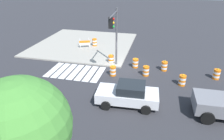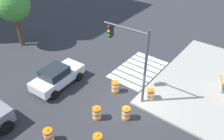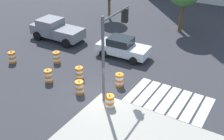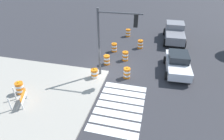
{
  "view_description": "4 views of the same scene",
  "coord_description": "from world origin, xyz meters",
  "px_view_note": "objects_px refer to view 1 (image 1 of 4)",
  "views": [
    {
      "loc": [
        -3.33,
        17.61,
        8.49
      ],
      "look_at": [
        0.27,
        2.62,
        1.01
      ],
      "focal_mm": 32.41,
      "sensor_mm": 36.0,
      "label": 1
    },
    {
      "loc": [
        -10.18,
        -6.2,
        11.15
      ],
      "look_at": [
        0.85,
        2.28,
        1.48
      ],
      "focal_mm": 36.33,
      "sensor_mm": 36.0,
      "label": 2
    },
    {
      "loc": [
        8.54,
        -12.63,
        10.44
      ],
      "look_at": [
        -0.28,
        1.83,
        0.93
      ],
      "focal_mm": 44.92,
      "sensor_mm": 36.0,
      "label": 3
    },
    {
      "loc": [
        13.64,
        3.67,
        9.05
      ],
      "look_at": [
        2.06,
        0.79,
        1.61
      ],
      "focal_mm": 30.92,
      "sensor_mm": 36.0,
      "label": 4
    }
  ],
  "objects_px": {
    "traffic_barrel_median_far": "(164,66)",
    "traffic_barrel_on_sidewalk": "(95,42)",
    "traffic_barrel_near_corner": "(113,71)",
    "traffic_barrel_far_curb": "(217,74)",
    "traffic_light_pole": "(115,30)",
    "traffic_barrel_lane_center": "(135,63)",
    "traffic_barrel_opposite_curb": "(111,59)",
    "construction_barricade": "(85,43)",
    "street_tree_streetside_near": "(20,128)",
    "sports_car": "(128,94)",
    "traffic_barrel_crosswalk_end": "(146,71)",
    "traffic_barrel_median_near": "(182,80)"
  },
  "relations": [
    {
      "from": "traffic_barrel_crosswalk_end",
      "to": "construction_barricade",
      "type": "distance_m",
      "value": 9.73
    },
    {
      "from": "traffic_barrel_near_corner",
      "to": "street_tree_streetside_near",
      "type": "distance_m",
      "value": 12.53
    },
    {
      "from": "traffic_barrel_median_far",
      "to": "traffic_barrel_on_sidewalk",
      "type": "height_order",
      "value": "traffic_barrel_on_sidewalk"
    },
    {
      "from": "traffic_barrel_near_corner",
      "to": "traffic_barrel_lane_center",
      "type": "height_order",
      "value": "same"
    },
    {
      "from": "traffic_barrel_median_far",
      "to": "traffic_barrel_on_sidewalk",
      "type": "xyz_separation_m",
      "value": [
        8.56,
        -4.97,
        0.15
      ]
    },
    {
      "from": "sports_car",
      "to": "traffic_barrel_on_sidewalk",
      "type": "xyz_separation_m",
      "value": [
        6.1,
        -11.17,
        -0.21
      ]
    },
    {
      "from": "traffic_barrel_far_curb",
      "to": "traffic_barrel_lane_center",
      "type": "relative_size",
      "value": 1.0
    },
    {
      "from": "traffic_barrel_median_far",
      "to": "traffic_barrel_crosswalk_end",
      "type": "bearing_deg",
      "value": 42.38
    },
    {
      "from": "traffic_barrel_far_curb",
      "to": "traffic_barrel_on_sidewalk",
      "type": "distance_m",
      "value": 14.19
    },
    {
      "from": "traffic_barrel_median_far",
      "to": "traffic_barrel_far_curb",
      "type": "xyz_separation_m",
      "value": [
        -4.47,
        0.67,
        0.0
      ]
    },
    {
      "from": "traffic_barrel_median_far",
      "to": "traffic_barrel_on_sidewalk",
      "type": "distance_m",
      "value": 9.9
    },
    {
      "from": "traffic_barrel_lane_center",
      "to": "construction_barricade",
      "type": "relative_size",
      "value": 0.71
    },
    {
      "from": "traffic_barrel_lane_center",
      "to": "traffic_light_pole",
      "type": "relative_size",
      "value": 0.19
    },
    {
      "from": "traffic_barrel_crosswalk_end",
      "to": "traffic_barrel_far_curb",
      "type": "relative_size",
      "value": 1.0
    },
    {
      "from": "sports_car",
      "to": "traffic_barrel_far_curb",
      "type": "height_order",
      "value": "sports_car"
    },
    {
      "from": "traffic_barrel_near_corner",
      "to": "traffic_barrel_on_sidewalk",
      "type": "bearing_deg",
      "value": -60.4
    },
    {
      "from": "traffic_barrel_near_corner",
      "to": "traffic_barrel_far_curb",
      "type": "height_order",
      "value": "same"
    },
    {
      "from": "traffic_barrel_lane_center",
      "to": "street_tree_streetside_near",
      "type": "xyz_separation_m",
      "value": [
        1.86,
        14.16,
        3.74
      ]
    },
    {
      "from": "traffic_barrel_crosswalk_end",
      "to": "traffic_barrel_lane_center",
      "type": "bearing_deg",
      "value": -52.74
    },
    {
      "from": "traffic_barrel_near_corner",
      "to": "traffic_barrel_on_sidewalk",
      "type": "distance_m",
      "value": 8.18
    },
    {
      "from": "traffic_barrel_near_corner",
      "to": "traffic_barrel_median_far",
      "type": "height_order",
      "value": "same"
    },
    {
      "from": "traffic_barrel_median_near",
      "to": "street_tree_streetside_near",
      "type": "distance_m",
      "value": 13.61
    },
    {
      "from": "traffic_barrel_opposite_curb",
      "to": "traffic_barrel_on_sidewalk",
      "type": "relative_size",
      "value": 1.0
    },
    {
      "from": "traffic_barrel_on_sidewalk",
      "to": "traffic_light_pole",
      "type": "relative_size",
      "value": 0.19
    },
    {
      "from": "street_tree_streetside_near",
      "to": "traffic_barrel_far_curb",
      "type": "bearing_deg",
      "value": -124.09
    },
    {
      "from": "traffic_barrel_median_far",
      "to": "street_tree_streetside_near",
      "type": "xyz_separation_m",
      "value": [
        4.62,
        14.11,
        3.74
      ]
    },
    {
      "from": "traffic_barrel_median_far",
      "to": "traffic_barrel_far_curb",
      "type": "relative_size",
      "value": 1.0
    },
    {
      "from": "traffic_barrel_opposite_curb",
      "to": "traffic_light_pole",
      "type": "relative_size",
      "value": 0.19
    },
    {
      "from": "street_tree_streetside_near",
      "to": "traffic_barrel_near_corner",
      "type": "bearing_deg",
      "value": -90.5
    },
    {
      "from": "traffic_light_pole",
      "to": "traffic_barrel_far_curb",
      "type": "bearing_deg",
      "value": -177.73
    },
    {
      "from": "traffic_barrel_near_corner",
      "to": "traffic_barrel_far_curb",
      "type": "xyz_separation_m",
      "value": [
        -8.98,
        -1.47,
        0.0
      ]
    },
    {
      "from": "traffic_barrel_opposite_curb",
      "to": "construction_barricade",
      "type": "xyz_separation_m",
      "value": [
        4.24,
        -3.74,
        0.27
      ]
    },
    {
      "from": "traffic_barrel_crosswalk_end",
      "to": "traffic_light_pole",
      "type": "relative_size",
      "value": 0.19
    },
    {
      "from": "traffic_barrel_crosswalk_end",
      "to": "traffic_barrel_far_curb",
      "type": "bearing_deg",
      "value": -172.58
    },
    {
      "from": "sports_car",
      "to": "traffic_barrel_on_sidewalk",
      "type": "relative_size",
      "value": 4.32
    },
    {
      "from": "traffic_barrel_median_near",
      "to": "traffic_barrel_far_curb",
      "type": "relative_size",
      "value": 1.0
    },
    {
      "from": "traffic_barrel_near_corner",
      "to": "construction_barricade",
      "type": "xyz_separation_m",
      "value": [
        5.03,
        -6.28,
        0.27
      ]
    },
    {
      "from": "construction_barricade",
      "to": "traffic_light_pole",
      "type": "xyz_separation_m",
      "value": [
        -4.92,
        5.17,
        3.19
      ]
    },
    {
      "from": "construction_barricade",
      "to": "street_tree_streetside_near",
      "type": "height_order",
      "value": "street_tree_streetside_near"
    },
    {
      "from": "street_tree_streetside_near",
      "to": "traffic_barrel_median_near",
      "type": "bearing_deg",
      "value": -117.75
    },
    {
      "from": "traffic_barrel_median_near",
      "to": "construction_barricade",
      "type": "bearing_deg",
      "value": -31.17
    },
    {
      "from": "traffic_barrel_opposite_curb",
      "to": "street_tree_streetside_near",
      "type": "bearing_deg",
      "value": 92.72
    },
    {
      "from": "sports_car",
      "to": "street_tree_streetside_near",
      "type": "relative_size",
      "value": 0.75
    },
    {
      "from": "traffic_barrel_far_curb",
      "to": "traffic_barrel_on_sidewalk",
      "type": "xyz_separation_m",
      "value": [
        13.02,
        -5.64,
        0.15
      ]
    },
    {
      "from": "traffic_barrel_near_corner",
      "to": "traffic_light_pole",
      "type": "xyz_separation_m",
      "value": [
        0.11,
        -1.11,
        3.46
      ]
    },
    {
      "from": "traffic_barrel_median_far",
      "to": "traffic_barrel_lane_center",
      "type": "relative_size",
      "value": 1.0
    },
    {
      "from": "traffic_barrel_crosswalk_end",
      "to": "traffic_barrel_median_far",
      "type": "relative_size",
      "value": 1.0
    },
    {
      "from": "traffic_barrel_median_near",
      "to": "traffic_light_pole",
      "type": "height_order",
      "value": "traffic_light_pole"
    },
    {
      "from": "traffic_barrel_median_near",
      "to": "construction_barricade",
      "type": "relative_size",
      "value": 0.71
    },
    {
      "from": "traffic_barrel_median_near",
      "to": "traffic_light_pole",
      "type": "distance_m",
      "value": 7.17
    }
  ]
}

